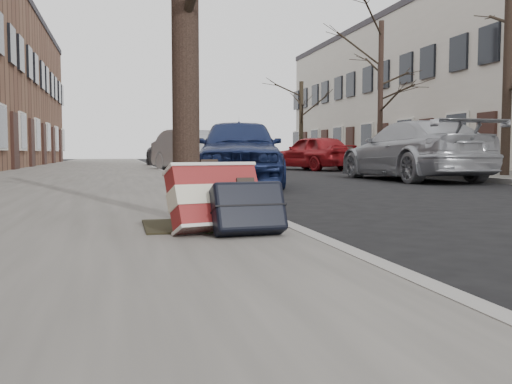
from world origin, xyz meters
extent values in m
plane|color=black|center=(0.00, 0.00, 0.00)|extent=(120.00, 120.00, 0.00)
cube|color=gray|center=(-3.70, 15.00, 0.06)|extent=(5.00, 70.00, 0.12)
cube|color=#66655D|center=(7.80, 15.00, 0.06)|extent=(4.00, 70.00, 0.12)
cube|color=black|center=(-2.00, 1.20, 0.13)|extent=(0.85, 0.85, 0.02)
cube|color=maroon|center=(-1.92, 0.79, 0.38)|extent=(0.74, 0.53, 0.52)
cube|color=black|center=(-1.72, 0.58, 0.32)|extent=(0.54, 0.35, 0.41)
imported|color=#15214C|center=(-0.11, 8.65, 0.74)|extent=(2.51, 4.56, 1.47)
imported|color=#9A9DA2|center=(-0.12, 15.98, 0.74)|extent=(2.74, 4.74, 1.48)
imported|color=#3C3C42|center=(-0.13, 22.26, 0.63)|extent=(2.55, 4.75, 1.27)
imported|color=#9FA1A7|center=(4.67, 9.87, 0.74)|extent=(2.19, 5.16, 1.49)
imported|color=maroon|center=(4.88, 18.17, 0.69)|extent=(2.82, 4.36, 1.38)
cylinder|color=black|center=(7.20, 9.62, 2.89)|extent=(0.24, 0.24, 5.53)
cylinder|color=black|center=(7.20, 17.01, 2.92)|extent=(0.20, 0.20, 5.59)
cylinder|color=black|center=(7.20, 26.83, 2.36)|extent=(0.23, 0.23, 4.48)
camera|label=1|loc=(-2.61, -3.36, 0.72)|focal=40.00mm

